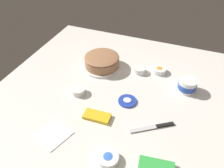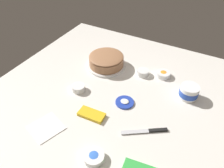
{
  "view_description": "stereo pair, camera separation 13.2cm",
  "coord_description": "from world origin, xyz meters",
  "px_view_note": "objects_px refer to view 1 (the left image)",
  "views": [
    {
      "loc": [
        -0.28,
        0.84,
        0.9
      ],
      "look_at": [
        0.08,
        -0.1,
        0.04
      ],
      "focal_mm": 34.89,
      "sensor_mm": 36.0,
      "label": 1
    },
    {
      "loc": [
        -0.4,
        0.78,
        0.9
      ],
      "look_at": [
        0.08,
        -0.1,
        0.04
      ],
      "focal_mm": 34.89,
      "sensor_mm": 36.0,
      "label": 2
    }
  ],
  "objects_px": {
    "sprinkle_bowl_yellow": "(140,70)",
    "sprinkle_bowl_blue": "(108,158)",
    "sprinkle_bowl_rainbow": "(78,91)",
    "frosting_tub": "(187,85)",
    "candy_box_lower": "(156,168)",
    "frosted_cake": "(102,62)",
    "candy_box_upper": "(97,116)",
    "sprinkle_bowl_orange": "(159,70)",
    "spreading_knife": "(156,127)",
    "frosting_tub_lid": "(127,101)",
    "paper_napkin": "(53,134)"
  },
  "relations": [
    {
      "from": "frosted_cake",
      "to": "paper_napkin",
      "type": "bearing_deg",
      "value": 89.47
    },
    {
      "from": "frosted_cake",
      "to": "frosting_tub_lid",
      "type": "relative_size",
      "value": 2.51
    },
    {
      "from": "frosting_tub_lid",
      "to": "sprinkle_bowl_orange",
      "type": "bearing_deg",
      "value": -108.11
    },
    {
      "from": "sprinkle_bowl_rainbow",
      "to": "frosted_cake",
      "type": "bearing_deg",
      "value": -95.01
    },
    {
      "from": "frosting_tub_lid",
      "to": "sprinkle_bowl_blue",
      "type": "height_order",
      "value": "sprinkle_bowl_blue"
    },
    {
      "from": "paper_napkin",
      "to": "candy_box_lower",
      "type": "bearing_deg",
      "value": 179.97
    },
    {
      "from": "sprinkle_bowl_yellow",
      "to": "paper_napkin",
      "type": "distance_m",
      "value": 0.7
    },
    {
      "from": "frosting_tub",
      "to": "sprinkle_bowl_orange",
      "type": "distance_m",
      "value": 0.23
    },
    {
      "from": "sprinkle_bowl_yellow",
      "to": "candy_box_lower",
      "type": "xyz_separation_m",
      "value": [
        -0.25,
        0.64,
        -0.01
      ]
    },
    {
      "from": "spreading_knife",
      "to": "candy_box_upper",
      "type": "height_order",
      "value": "candy_box_upper"
    },
    {
      "from": "frosted_cake",
      "to": "candy_box_lower",
      "type": "distance_m",
      "value": 0.8
    },
    {
      "from": "spreading_knife",
      "to": "candy_box_upper",
      "type": "relative_size",
      "value": 1.44
    },
    {
      "from": "frosting_tub",
      "to": "candy_box_lower",
      "type": "height_order",
      "value": "frosting_tub"
    },
    {
      "from": "frosted_cake",
      "to": "candy_box_upper",
      "type": "xyz_separation_m",
      "value": [
        -0.15,
        0.43,
        -0.03
      ]
    },
    {
      "from": "frosting_tub",
      "to": "candy_box_lower",
      "type": "xyz_separation_m",
      "value": [
        0.06,
        0.57,
        -0.03
      ]
    },
    {
      "from": "frosting_tub_lid",
      "to": "sprinkle_bowl_rainbow",
      "type": "bearing_deg",
      "value": 7.0
    },
    {
      "from": "sprinkle_bowl_yellow",
      "to": "sprinkle_bowl_rainbow",
      "type": "bearing_deg",
      "value": 49.17
    },
    {
      "from": "sprinkle_bowl_orange",
      "to": "candy_box_upper",
      "type": "xyz_separation_m",
      "value": [
        0.23,
        0.52,
        -0.01
      ]
    },
    {
      "from": "sprinkle_bowl_orange",
      "to": "spreading_knife",
      "type": "bearing_deg",
      "value": 99.94
    },
    {
      "from": "frosting_tub",
      "to": "candy_box_lower",
      "type": "relative_size",
      "value": 0.71
    },
    {
      "from": "sprinkle_bowl_yellow",
      "to": "sprinkle_bowl_rainbow",
      "type": "relative_size",
      "value": 0.95
    },
    {
      "from": "sprinkle_bowl_yellow",
      "to": "sprinkle_bowl_blue",
      "type": "xyz_separation_m",
      "value": [
        -0.04,
        0.68,
        -0.0
      ]
    },
    {
      "from": "spreading_knife",
      "to": "candy_box_lower",
      "type": "bearing_deg",
      "value": 102.37
    },
    {
      "from": "frosted_cake",
      "to": "paper_napkin",
      "type": "relative_size",
      "value": 1.78
    },
    {
      "from": "sprinkle_bowl_yellow",
      "to": "candy_box_lower",
      "type": "bearing_deg",
      "value": 111.53
    },
    {
      "from": "sprinkle_bowl_yellow",
      "to": "sprinkle_bowl_orange",
      "type": "bearing_deg",
      "value": -158.09
    },
    {
      "from": "frosted_cake",
      "to": "sprinkle_bowl_rainbow",
      "type": "distance_m",
      "value": 0.3
    },
    {
      "from": "sprinkle_bowl_orange",
      "to": "candy_box_lower",
      "type": "height_order",
      "value": "sprinkle_bowl_orange"
    },
    {
      "from": "spreading_knife",
      "to": "paper_napkin",
      "type": "xyz_separation_m",
      "value": [
        0.47,
        0.23,
        -0.0
      ]
    },
    {
      "from": "frosted_cake",
      "to": "sprinkle_bowl_rainbow",
      "type": "bearing_deg",
      "value": 84.99
    },
    {
      "from": "frosting_tub_lid",
      "to": "sprinkle_bowl_rainbow",
      "type": "distance_m",
      "value": 0.3
    },
    {
      "from": "frosted_cake",
      "to": "candy_box_upper",
      "type": "distance_m",
      "value": 0.46
    },
    {
      "from": "frosting_tub",
      "to": "sprinkle_bowl_rainbow",
      "type": "height_order",
      "value": "frosting_tub"
    },
    {
      "from": "frosted_cake",
      "to": "sprinkle_bowl_yellow",
      "type": "bearing_deg",
      "value": -172.88
    },
    {
      "from": "frosting_tub",
      "to": "sprinkle_bowl_yellow",
      "type": "relative_size",
      "value": 1.41
    },
    {
      "from": "candy_box_lower",
      "to": "sprinkle_bowl_yellow",
      "type": "bearing_deg",
      "value": -76.19
    },
    {
      "from": "frosting_tub_lid",
      "to": "paper_napkin",
      "type": "bearing_deg",
      "value": 51.77
    },
    {
      "from": "sprinkle_bowl_blue",
      "to": "sprinkle_bowl_rainbow",
      "type": "bearing_deg",
      "value": -46.39
    },
    {
      "from": "candy_box_upper",
      "to": "paper_napkin",
      "type": "distance_m",
      "value": 0.24
    },
    {
      "from": "frosting_tub",
      "to": "paper_napkin",
      "type": "relative_size",
      "value": 0.73
    },
    {
      "from": "sprinkle_bowl_yellow",
      "to": "sprinkle_bowl_blue",
      "type": "relative_size",
      "value": 0.81
    },
    {
      "from": "sprinkle_bowl_orange",
      "to": "candy_box_upper",
      "type": "height_order",
      "value": "sprinkle_bowl_orange"
    },
    {
      "from": "frosted_cake",
      "to": "sprinkle_bowl_yellow",
      "type": "distance_m",
      "value": 0.26
    },
    {
      "from": "frosted_cake",
      "to": "frosting_tub",
      "type": "distance_m",
      "value": 0.57
    },
    {
      "from": "frosted_cake",
      "to": "candy_box_lower",
      "type": "height_order",
      "value": "frosted_cake"
    },
    {
      "from": "sprinkle_bowl_orange",
      "to": "candy_box_lower",
      "type": "bearing_deg",
      "value": 100.74
    },
    {
      "from": "sprinkle_bowl_orange",
      "to": "candy_box_lower",
      "type": "relative_size",
      "value": 0.59
    },
    {
      "from": "frosting_tub_lid",
      "to": "paper_napkin",
      "type": "relative_size",
      "value": 0.71
    },
    {
      "from": "sprinkle_bowl_yellow",
      "to": "frosting_tub_lid",
      "type": "bearing_deg",
      "value": 91.99
    },
    {
      "from": "frosted_cake",
      "to": "spreading_knife",
      "type": "height_order",
      "value": "frosted_cake"
    }
  ]
}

